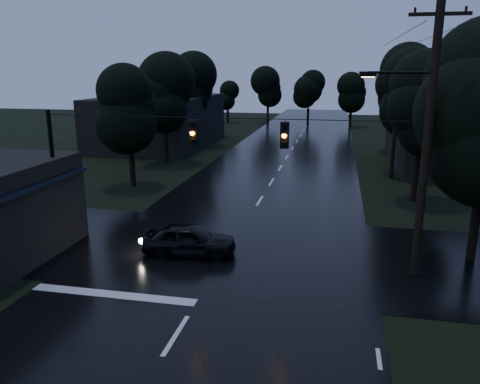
% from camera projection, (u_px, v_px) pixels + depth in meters
% --- Properties ---
extents(main_road, '(12.00, 120.00, 0.02)m').
position_uv_depth(main_road, '(280.00, 168.00, 37.44)').
color(main_road, black).
rests_on(main_road, ground).
extents(cross_street, '(60.00, 9.00, 0.02)m').
position_uv_depth(cross_street, '(230.00, 250.00, 20.38)').
color(cross_street, black).
rests_on(cross_street, ground).
extents(building_far_right, '(10.00, 14.00, 4.40)m').
position_uv_depth(building_far_right, '(458.00, 139.00, 37.91)').
color(building_far_right, black).
rests_on(building_far_right, ground).
extents(building_far_left, '(10.00, 16.00, 5.00)m').
position_uv_depth(building_far_left, '(160.00, 121.00, 49.06)').
color(building_far_left, black).
rests_on(building_far_left, ground).
extents(utility_pole_main, '(3.50, 0.30, 10.00)m').
position_uv_depth(utility_pole_main, '(425.00, 137.00, 16.65)').
color(utility_pole_main, black).
rests_on(utility_pole_main, ground).
extents(utility_pole_far, '(2.00, 0.30, 7.50)m').
position_uv_depth(utility_pole_far, '(395.00, 125.00, 32.93)').
color(utility_pole_far, black).
rests_on(utility_pole_far, ground).
extents(anchor_pole_left, '(0.18, 0.18, 6.00)m').
position_uv_depth(anchor_pole_left, '(55.00, 180.00, 20.17)').
color(anchor_pole_left, black).
rests_on(anchor_pole_left, ground).
extents(span_signals, '(15.00, 0.37, 1.12)m').
position_uv_depth(span_signals, '(237.00, 133.00, 18.00)').
color(span_signals, black).
rests_on(span_signals, ground).
extents(tree_left_a, '(3.92, 3.92, 8.26)m').
position_uv_depth(tree_left_a, '(129.00, 108.00, 30.32)').
color(tree_left_a, black).
rests_on(tree_left_a, ground).
extents(tree_left_b, '(4.20, 4.20, 8.85)m').
position_uv_depth(tree_left_b, '(164.00, 96.00, 37.93)').
color(tree_left_b, black).
rests_on(tree_left_b, ground).
extents(tree_left_c, '(4.48, 4.48, 9.44)m').
position_uv_depth(tree_left_c, '(194.00, 87.00, 47.43)').
color(tree_left_c, black).
rests_on(tree_left_c, ground).
extents(tree_right_a, '(4.20, 4.20, 8.85)m').
position_uv_depth(tree_right_a, '(422.00, 106.00, 26.67)').
color(tree_right_a, black).
rests_on(tree_right_a, ground).
extents(tree_right_b, '(4.48, 4.48, 9.44)m').
position_uv_depth(tree_right_b, '(413.00, 93.00, 34.03)').
color(tree_right_b, black).
rests_on(tree_right_b, ground).
extents(tree_right_c, '(4.76, 4.76, 10.03)m').
position_uv_depth(tree_right_c, '(404.00, 84.00, 43.30)').
color(tree_right_c, black).
rests_on(tree_right_c, ground).
extents(car, '(4.07, 2.01, 1.33)m').
position_uv_depth(car, '(189.00, 240.00, 19.69)').
color(car, black).
rests_on(car, ground).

